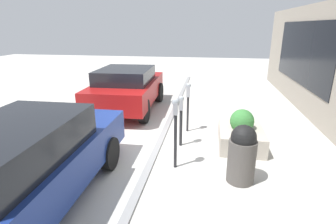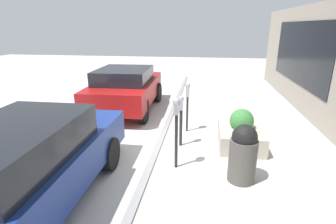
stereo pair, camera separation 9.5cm
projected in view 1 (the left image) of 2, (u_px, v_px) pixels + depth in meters
The scene contains 9 objects.
ground_plane at pixel (162, 145), 6.77m from camera, with size 40.00×40.00×0.00m, color beige.
curb_strip at pixel (159, 144), 6.78m from camera, with size 19.00×0.16×0.04m.
parking_meter_nearest at pixel (176, 120), 5.36m from camera, with size 0.19×0.16×1.55m.
parking_meter_second at pixel (181, 114), 6.48m from camera, with size 0.16×0.14×1.32m.
parking_meter_middle at pixel (188, 98), 7.34m from camera, with size 0.16×0.14×1.43m.
planter_box at pixel (241, 133), 6.64m from camera, with size 1.51×1.07×0.96m.
parked_car_front at pixel (23, 166), 4.11m from camera, with size 4.73×1.81×1.57m.
parked_car_middle at pixel (127, 88), 9.33m from camera, with size 4.07×2.10×1.53m.
trash_bin at pixel (242, 154), 5.02m from camera, with size 0.54×0.54×1.17m.
Camera 1 is at (-6.07, -1.12, 2.92)m, focal length 28.00 mm.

